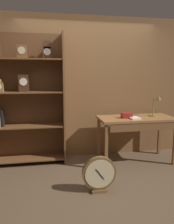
{
  "coord_description": "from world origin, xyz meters",
  "views": [
    {
      "loc": [
        -0.72,
        -2.66,
        1.54
      ],
      "look_at": [
        -0.12,
        0.67,
        0.96
      ],
      "focal_mm": 34.21,
      "sensor_mm": 36.0,
      "label": 1
    }
  ],
  "objects_px": {
    "workbench": "(137,123)",
    "open_repair_manual": "(134,118)",
    "bookshelf": "(24,100)",
    "desk_lamp": "(156,105)",
    "round_clock_large": "(99,174)",
    "toolbox_small": "(127,115)"
  },
  "relations": [
    {
      "from": "toolbox_small",
      "to": "round_clock_large",
      "type": "xyz_separation_m",
      "value": [
        -0.69,
        -0.88,
        -0.6
      ]
    },
    {
      "from": "open_repair_manual",
      "to": "round_clock_large",
      "type": "height_order",
      "value": "open_repair_manual"
    },
    {
      "from": "desk_lamp",
      "to": "open_repair_manual",
      "type": "relative_size",
      "value": 1.82
    },
    {
      "from": "desk_lamp",
      "to": "open_repair_manual",
      "type": "xyz_separation_m",
      "value": [
        -0.46,
        -0.15,
        -0.2
      ]
    },
    {
      "from": "desk_lamp",
      "to": "open_repair_manual",
      "type": "bearing_deg",
      "value": -162.02
    },
    {
      "from": "open_repair_manual",
      "to": "bookshelf",
      "type": "bearing_deg",
      "value": 166.86
    },
    {
      "from": "toolbox_small",
      "to": "open_repair_manual",
      "type": "bearing_deg",
      "value": -36.22
    },
    {
      "from": "desk_lamp",
      "to": "round_clock_large",
      "type": "height_order",
      "value": "desk_lamp"
    },
    {
      "from": "bookshelf",
      "to": "workbench",
      "type": "relative_size",
      "value": 1.7
    },
    {
      "from": "desk_lamp",
      "to": "toolbox_small",
      "type": "height_order",
      "value": "desk_lamp"
    },
    {
      "from": "bookshelf",
      "to": "toolbox_small",
      "type": "height_order",
      "value": "bookshelf"
    },
    {
      "from": "bookshelf",
      "to": "desk_lamp",
      "type": "xyz_separation_m",
      "value": [
        2.31,
        -0.25,
        -0.11
      ]
    },
    {
      "from": "bookshelf",
      "to": "round_clock_large",
      "type": "relative_size",
      "value": 4.54
    },
    {
      "from": "workbench",
      "to": "round_clock_large",
      "type": "distance_m",
      "value": 1.33
    },
    {
      "from": "bookshelf",
      "to": "toolbox_small",
      "type": "bearing_deg",
      "value": -10.48
    },
    {
      "from": "workbench",
      "to": "open_repair_manual",
      "type": "distance_m",
      "value": 0.16
    },
    {
      "from": "bookshelf",
      "to": "workbench",
      "type": "distance_m",
      "value": 2.0
    },
    {
      "from": "bookshelf",
      "to": "open_repair_manual",
      "type": "relative_size",
      "value": 10.23
    },
    {
      "from": "round_clock_large",
      "to": "bookshelf",
      "type": "bearing_deg",
      "value": 131.1
    },
    {
      "from": "toolbox_small",
      "to": "bookshelf",
      "type": "bearing_deg",
      "value": 169.52
    },
    {
      "from": "bookshelf",
      "to": "desk_lamp",
      "type": "height_order",
      "value": "bookshelf"
    },
    {
      "from": "desk_lamp",
      "to": "round_clock_large",
      "type": "relative_size",
      "value": 0.81
    }
  ]
}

